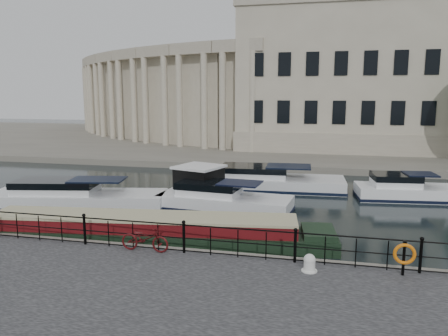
{
  "coord_description": "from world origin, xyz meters",
  "views": [
    {
      "loc": [
        4.88,
        -16.69,
        6.27
      ],
      "look_at": [
        0.5,
        2.0,
        3.0
      ],
      "focal_mm": 35.0,
      "sensor_mm": 36.0,
      "label": 1
    }
  ],
  "objects_px": {
    "bicycle": "(145,238)",
    "harbour_hut": "(199,185)",
    "life_ring_post": "(404,255)",
    "mooring_bollard": "(309,263)",
    "narrowboat": "(142,234)"
  },
  "relations": [
    {
      "from": "bicycle",
      "to": "harbour_hut",
      "type": "xyz_separation_m",
      "value": [
        -0.84,
        9.93,
        -0.08
      ]
    },
    {
      "from": "mooring_bollard",
      "to": "narrowboat",
      "type": "bearing_deg",
      "value": 158.24
    },
    {
      "from": "harbour_hut",
      "to": "life_ring_post",
      "type": "bearing_deg",
      "value": -28.08
    },
    {
      "from": "mooring_bollard",
      "to": "narrowboat",
      "type": "relative_size",
      "value": 0.04
    },
    {
      "from": "mooring_bollard",
      "to": "life_ring_post",
      "type": "distance_m",
      "value": 2.97
    },
    {
      "from": "narrowboat",
      "to": "harbour_hut",
      "type": "relative_size",
      "value": 4.08
    },
    {
      "from": "bicycle",
      "to": "narrowboat",
      "type": "bearing_deg",
      "value": 27.34
    },
    {
      "from": "life_ring_post",
      "to": "harbour_hut",
      "type": "relative_size",
      "value": 0.28
    },
    {
      "from": "bicycle",
      "to": "mooring_bollard",
      "type": "relative_size",
      "value": 3.15
    },
    {
      "from": "narrowboat",
      "to": "harbour_hut",
      "type": "distance_m",
      "value": 7.62
    },
    {
      "from": "life_ring_post",
      "to": "harbour_hut",
      "type": "distance_m",
      "value": 14.05
    },
    {
      "from": "bicycle",
      "to": "harbour_hut",
      "type": "relative_size",
      "value": 0.46
    },
    {
      "from": "life_ring_post",
      "to": "harbour_hut",
      "type": "xyz_separation_m",
      "value": [
        -9.73,
        10.12,
        -0.31
      ]
    },
    {
      "from": "harbour_hut",
      "to": "mooring_bollard",
      "type": "bearing_deg",
      "value": -38.81
    },
    {
      "from": "bicycle",
      "to": "harbour_hut",
      "type": "height_order",
      "value": "harbour_hut"
    }
  ]
}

